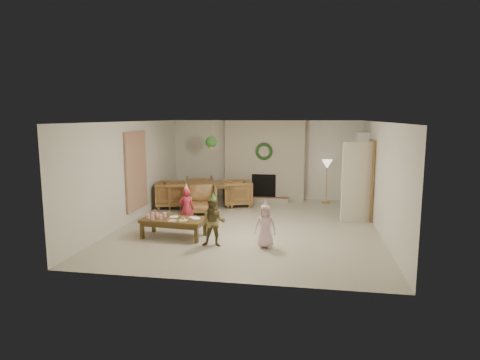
% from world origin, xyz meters
% --- Properties ---
extents(floor, '(7.00, 7.00, 0.00)m').
position_xyz_m(floor, '(0.00, 0.00, 0.00)').
color(floor, '#B7B29E').
rests_on(floor, ground).
extents(ceiling, '(7.00, 7.00, 0.00)m').
position_xyz_m(ceiling, '(0.00, 0.00, 2.50)').
color(ceiling, white).
rests_on(ceiling, wall_back).
extents(wall_back, '(7.00, 0.00, 7.00)m').
position_xyz_m(wall_back, '(0.00, 3.50, 1.25)').
color(wall_back, silver).
rests_on(wall_back, floor).
extents(wall_front, '(7.00, 0.00, 7.00)m').
position_xyz_m(wall_front, '(0.00, -3.50, 1.25)').
color(wall_front, silver).
rests_on(wall_front, floor).
extents(wall_left, '(0.00, 7.00, 7.00)m').
position_xyz_m(wall_left, '(-3.00, 0.00, 1.25)').
color(wall_left, silver).
rests_on(wall_left, floor).
extents(wall_right, '(0.00, 7.00, 7.00)m').
position_xyz_m(wall_right, '(3.00, 0.00, 1.25)').
color(wall_right, silver).
rests_on(wall_right, floor).
extents(fireplace_mass, '(2.50, 0.40, 2.50)m').
position_xyz_m(fireplace_mass, '(0.00, 3.30, 1.25)').
color(fireplace_mass, '#5C2118').
rests_on(fireplace_mass, floor).
extents(fireplace_hearth, '(1.60, 0.30, 0.12)m').
position_xyz_m(fireplace_hearth, '(0.00, 2.95, 0.06)').
color(fireplace_hearth, brown).
rests_on(fireplace_hearth, floor).
extents(fireplace_firebox, '(0.75, 0.12, 0.75)m').
position_xyz_m(fireplace_firebox, '(0.00, 3.12, 0.45)').
color(fireplace_firebox, black).
rests_on(fireplace_firebox, floor).
extents(fireplace_wreath, '(0.54, 0.10, 0.54)m').
position_xyz_m(fireplace_wreath, '(0.00, 3.07, 1.55)').
color(fireplace_wreath, '#1B4419').
rests_on(fireplace_wreath, fireplace_mass).
extents(floor_lamp_base, '(0.25, 0.25, 0.03)m').
position_xyz_m(floor_lamp_base, '(1.93, 3.00, 0.01)').
color(floor_lamp_base, gold).
rests_on(floor_lamp_base, floor).
extents(floor_lamp_post, '(0.03, 0.03, 1.20)m').
position_xyz_m(floor_lamp_post, '(1.93, 3.00, 0.62)').
color(floor_lamp_post, gold).
rests_on(floor_lamp_post, floor).
extents(floor_lamp_shade, '(0.32, 0.32, 0.27)m').
position_xyz_m(floor_lamp_shade, '(1.93, 3.00, 1.20)').
color(floor_lamp_shade, beige).
rests_on(floor_lamp_shade, floor_lamp_post).
extents(bookshelf_carcass, '(0.30, 1.00, 2.20)m').
position_xyz_m(bookshelf_carcass, '(2.84, 2.30, 1.10)').
color(bookshelf_carcass, white).
rests_on(bookshelf_carcass, floor).
extents(bookshelf_shelf_a, '(0.30, 0.92, 0.03)m').
position_xyz_m(bookshelf_shelf_a, '(2.82, 2.30, 0.45)').
color(bookshelf_shelf_a, white).
rests_on(bookshelf_shelf_a, bookshelf_carcass).
extents(bookshelf_shelf_b, '(0.30, 0.92, 0.03)m').
position_xyz_m(bookshelf_shelf_b, '(2.82, 2.30, 0.85)').
color(bookshelf_shelf_b, white).
rests_on(bookshelf_shelf_b, bookshelf_carcass).
extents(bookshelf_shelf_c, '(0.30, 0.92, 0.03)m').
position_xyz_m(bookshelf_shelf_c, '(2.82, 2.30, 1.25)').
color(bookshelf_shelf_c, white).
rests_on(bookshelf_shelf_c, bookshelf_carcass).
extents(bookshelf_shelf_d, '(0.30, 0.92, 0.03)m').
position_xyz_m(bookshelf_shelf_d, '(2.82, 2.30, 1.65)').
color(bookshelf_shelf_d, white).
rests_on(bookshelf_shelf_d, bookshelf_carcass).
extents(books_row_lower, '(0.20, 0.40, 0.24)m').
position_xyz_m(books_row_lower, '(2.80, 2.15, 0.59)').
color(books_row_lower, '#AA231F').
rests_on(books_row_lower, bookshelf_shelf_a).
extents(books_row_mid, '(0.20, 0.44, 0.24)m').
position_xyz_m(books_row_mid, '(2.80, 2.35, 0.99)').
color(books_row_mid, '#284493').
rests_on(books_row_mid, bookshelf_shelf_b).
extents(books_row_upper, '(0.20, 0.36, 0.22)m').
position_xyz_m(books_row_upper, '(2.80, 2.20, 1.38)').
color(books_row_upper, '#BD8F28').
rests_on(books_row_upper, bookshelf_shelf_c).
extents(door_frame, '(0.05, 0.86, 2.04)m').
position_xyz_m(door_frame, '(2.96, 1.20, 1.02)').
color(door_frame, brown).
rests_on(door_frame, floor).
extents(door_leaf, '(0.77, 0.32, 2.00)m').
position_xyz_m(door_leaf, '(2.58, 0.82, 1.00)').
color(door_leaf, beige).
rests_on(door_leaf, floor).
extents(curtain_panel, '(0.06, 1.20, 2.00)m').
position_xyz_m(curtain_panel, '(-2.96, 0.20, 1.25)').
color(curtain_panel, tan).
rests_on(curtain_panel, wall_left).
extents(dining_table, '(2.19, 1.61, 0.69)m').
position_xyz_m(dining_table, '(-1.72, 1.85, 0.34)').
color(dining_table, brown).
rests_on(dining_table, floor).
extents(dining_chair_near, '(1.02, 1.03, 0.76)m').
position_xyz_m(dining_chair_near, '(-1.48, 1.03, 0.38)').
color(dining_chair_near, brown).
rests_on(dining_chair_near, floor).
extents(dining_chair_far, '(1.02, 1.03, 0.76)m').
position_xyz_m(dining_chair_far, '(-1.97, 2.68, 0.38)').
color(dining_chair_far, brown).
rests_on(dining_chair_far, floor).
extents(dining_chair_left, '(1.03, 1.02, 0.76)m').
position_xyz_m(dining_chair_left, '(-2.55, 1.61, 0.38)').
color(dining_chair_left, brown).
rests_on(dining_chair_left, floor).
extents(dining_chair_right, '(1.03, 1.02, 0.76)m').
position_xyz_m(dining_chair_right, '(-0.69, 2.16, 0.38)').
color(dining_chair_right, brown).
rests_on(dining_chair_right, floor).
extents(hanging_plant_cord, '(0.01, 0.01, 0.70)m').
position_xyz_m(hanging_plant_cord, '(-1.30, 1.50, 2.15)').
color(hanging_plant_cord, tan).
rests_on(hanging_plant_cord, ceiling).
extents(hanging_plant_pot, '(0.16, 0.16, 0.12)m').
position_xyz_m(hanging_plant_pot, '(-1.30, 1.50, 1.80)').
color(hanging_plant_pot, '#AB6D37').
rests_on(hanging_plant_pot, hanging_plant_cord).
extents(hanging_plant_foliage, '(0.32, 0.32, 0.32)m').
position_xyz_m(hanging_plant_foliage, '(-1.30, 1.50, 1.92)').
color(hanging_plant_foliage, '#1C4918').
rests_on(hanging_plant_foliage, hanging_plant_pot).
extents(coffee_table_top, '(1.42, 0.79, 0.06)m').
position_xyz_m(coffee_table_top, '(-1.49, -1.24, 0.39)').
color(coffee_table_top, brown).
rests_on(coffee_table_top, floor).
extents(coffee_table_apron, '(1.31, 0.68, 0.08)m').
position_xyz_m(coffee_table_apron, '(-1.49, -1.24, 0.32)').
color(coffee_table_apron, brown).
rests_on(coffee_table_apron, floor).
extents(coffee_leg_fl, '(0.08, 0.08, 0.36)m').
position_xyz_m(coffee_leg_fl, '(-2.13, -1.47, 0.18)').
color(coffee_leg_fl, brown).
rests_on(coffee_leg_fl, floor).
extents(coffee_leg_fr, '(0.08, 0.08, 0.36)m').
position_xyz_m(coffee_leg_fr, '(-0.89, -1.57, 0.18)').
color(coffee_leg_fr, brown).
rests_on(coffee_leg_fr, floor).
extents(coffee_leg_bl, '(0.08, 0.08, 0.36)m').
position_xyz_m(coffee_leg_bl, '(-2.09, -0.91, 0.18)').
color(coffee_leg_bl, brown).
rests_on(coffee_leg_bl, floor).
extents(coffee_leg_br, '(0.08, 0.08, 0.36)m').
position_xyz_m(coffee_leg_br, '(-0.85, -1.02, 0.18)').
color(coffee_leg_br, brown).
rests_on(coffee_leg_br, floor).
extents(cup_a, '(0.08, 0.08, 0.09)m').
position_xyz_m(cup_a, '(-2.03, -1.36, 0.47)').
color(cup_a, white).
rests_on(cup_a, coffee_table_top).
extents(cup_b, '(0.08, 0.08, 0.09)m').
position_xyz_m(cup_b, '(-2.01, -1.15, 0.47)').
color(cup_b, white).
rests_on(cup_b, coffee_table_top).
extents(cup_c, '(0.08, 0.08, 0.09)m').
position_xyz_m(cup_c, '(-1.90, -1.42, 0.47)').
color(cup_c, white).
rests_on(cup_c, coffee_table_top).
extents(cup_d, '(0.08, 0.08, 0.09)m').
position_xyz_m(cup_d, '(-1.89, -1.21, 0.47)').
color(cup_d, white).
rests_on(cup_d, coffee_table_top).
extents(cup_e, '(0.08, 0.08, 0.09)m').
position_xyz_m(cup_e, '(-1.75, -1.35, 0.47)').
color(cup_e, white).
rests_on(cup_e, coffee_table_top).
extents(cup_f, '(0.08, 0.08, 0.09)m').
position_xyz_m(cup_f, '(-1.73, -1.14, 0.47)').
color(cup_f, white).
rests_on(cup_f, coffee_table_top).
extents(plate_a, '(0.20, 0.20, 0.01)m').
position_xyz_m(plate_a, '(-1.53, -1.11, 0.43)').
color(plate_a, white).
rests_on(plate_a, coffee_table_top).
extents(plate_b, '(0.20, 0.20, 0.01)m').
position_xyz_m(plate_b, '(-1.23, -1.37, 0.43)').
color(plate_b, white).
rests_on(plate_b, coffee_table_top).
extents(plate_c, '(0.20, 0.20, 0.01)m').
position_xyz_m(plate_c, '(-1.01, -1.18, 0.43)').
color(plate_c, white).
rests_on(plate_c, coffee_table_top).
extents(food_scoop, '(0.08, 0.08, 0.07)m').
position_xyz_m(food_scoop, '(-1.23, -1.37, 0.47)').
color(food_scoop, tan).
rests_on(food_scoop, plate_b).
extents(napkin_left, '(0.17, 0.17, 0.01)m').
position_xyz_m(napkin_left, '(-1.45, -1.44, 0.43)').
color(napkin_left, '#DFA6A4').
rests_on(napkin_left, coffee_table_top).
extents(napkin_right, '(0.17, 0.17, 0.01)m').
position_xyz_m(napkin_right, '(-1.10, -1.08, 0.43)').
color(napkin_right, '#DFA6A4').
rests_on(napkin_right, coffee_table_top).
extents(child_red, '(0.41, 0.33, 0.98)m').
position_xyz_m(child_red, '(-1.40, -0.58, 0.49)').
color(child_red, '#A42337').
rests_on(child_red, floor).
extents(party_hat_red, '(0.14, 0.14, 0.19)m').
position_xyz_m(party_hat_red, '(-1.40, -0.58, 1.02)').
color(party_hat_red, gold).
rests_on(party_hat_red, child_red).
extents(child_plaid, '(0.51, 0.41, 1.00)m').
position_xyz_m(child_plaid, '(-0.48, -1.72, 0.50)').
color(child_plaid, brown).
rests_on(child_plaid, floor).
extents(party_hat_plaid, '(0.15, 0.15, 0.16)m').
position_xyz_m(party_hat_plaid, '(-0.48, -1.72, 1.04)').
color(party_hat_plaid, green).
rests_on(party_hat_plaid, child_plaid).
extents(child_pink, '(0.44, 0.30, 0.88)m').
position_xyz_m(child_pink, '(0.56, -1.62, 0.44)').
color(child_pink, beige).
rests_on(child_pink, floor).
extents(party_hat_pink, '(0.14, 0.14, 0.16)m').
position_xyz_m(party_hat_pink, '(0.56, -1.62, 0.92)').
color(party_hat_pink, silver).
rests_on(party_hat_pink, child_pink).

